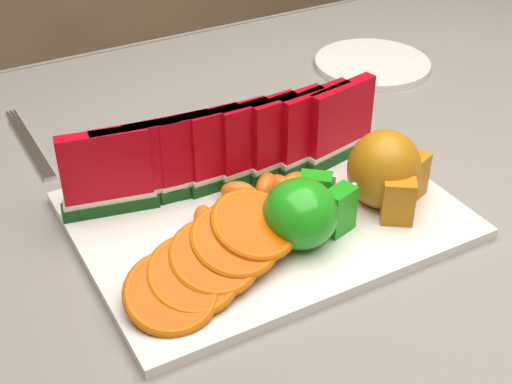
{
  "coord_description": "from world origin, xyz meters",
  "views": [
    {
      "loc": [
        -0.41,
        -0.57,
        1.23
      ],
      "look_at": [
        -0.12,
        -0.03,
        0.81
      ],
      "focal_mm": 50.0,
      "sensor_mm": 36.0,
      "label": 1
    }
  ],
  "objects": [
    {
      "name": "tangerine_segments",
      "position": [
        -0.11,
        -0.0,
        0.78
      ],
      "size": [
        0.16,
        0.07,
        0.02
      ],
      "color": "orange",
      "rests_on": "platter"
    },
    {
      "name": "pear_cluster",
      "position": [
        0.03,
        -0.06,
        0.81
      ],
      "size": [
        0.1,
        0.11,
        0.09
      ],
      "color": "#A6660B",
      "rests_on": "platter"
    },
    {
      "name": "fork",
      "position": [
        -0.28,
        0.27,
        0.76
      ],
      "size": [
        0.02,
        0.2,
        0.0
      ],
      "color": "silver",
      "rests_on": "tablecloth"
    },
    {
      "name": "orange_fan_front",
      "position": [
        -0.19,
        -0.09,
        0.8
      ],
      "size": [
        0.21,
        0.14,
        0.06
      ],
      "color": "#F71C00",
      "rests_on": "platter"
    },
    {
      "name": "side_plate",
      "position": [
        0.25,
        0.25,
        0.76
      ],
      "size": [
        0.2,
        0.2,
        0.01
      ],
      "color": "silver",
      "rests_on": "tablecloth"
    },
    {
      "name": "platter",
      "position": [
        -0.1,
        -0.02,
        0.76
      ],
      "size": [
        0.4,
        0.3,
        0.01
      ],
      "color": "silver",
      "rests_on": "tablecloth"
    },
    {
      "name": "orange_fan_back",
      "position": [
        -0.14,
        0.1,
        0.79
      ],
      "size": [
        0.23,
        0.09,
        0.04
      ],
      "color": "#F71C00",
      "rests_on": "platter"
    },
    {
      "name": "table",
      "position": [
        0.0,
        0.0,
        0.65
      ],
      "size": [
        1.4,
        0.9,
        0.75
      ],
      "color": "#4D2F19",
      "rests_on": "ground"
    },
    {
      "name": "tablecloth",
      "position": [
        0.0,
        0.0,
        0.72
      ],
      "size": [
        1.53,
        1.03,
        0.2
      ],
      "color": "gray",
      "rests_on": "table"
    },
    {
      "name": "watermelon_row",
      "position": [
        -0.1,
        0.05,
        0.82
      ],
      "size": [
        0.39,
        0.07,
        0.1
      ],
      "color": "#11400B",
      "rests_on": "platter"
    },
    {
      "name": "apple_cluster",
      "position": [
        -0.08,
        -0.08,
        0.8
      ],
      "size": [
        0.11,
        0.09,
        0.07
      ],
      "color": "#258617",
      "rests_on": "platter"
    }
  ]
}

